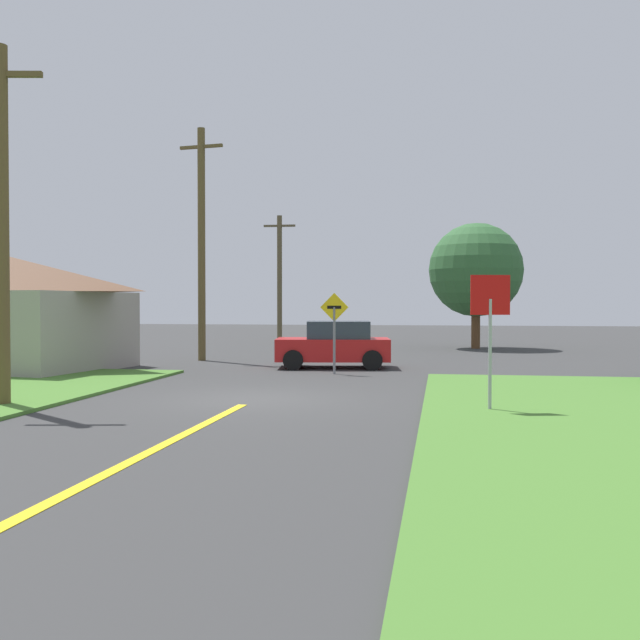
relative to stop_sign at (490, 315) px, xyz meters
The scene contains 9 objects.
ground_plane 5.76m from the stop_sign, 166.35° to the left, with size 120.00×120.00×0.00m, color #363636.
lane_stripe_center 8.76m from the stop_sign, 128.02° to the right, with size 0.20×14.00×0.01m, color yellow.
stop_sign is the anchor object (origin of this frame).
car_approaching_junction 10.93m from the stop_sign, 115.23° to the left, with size 4.12×2.61×1.62m.
utility_pole_near 10.48m from the stop_sign, behind, with size 1.79×0.43×7.71m.
utility_pole_mid 16.15m from the stop_sign, 129.91° to the left, with size 1.80×0.37×9.06m.
utility_pole_far 27.27m from the stop_sign, 111.64° to the left, with size 1.80×0.28×7.22m.
direction_sign 8.74m from the stop_sign, 119.53° to the left, with size 0.91×0.08×2.56m.
oak_tree_left 21.96m from the stop_sign, 88.14° to the left, with size 4.64×4.64×6.23m.
Camera 1 is at (4.28, -16.40, 2.21)m, focal length 40.97 mm.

